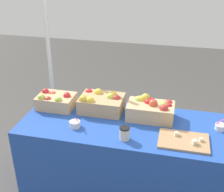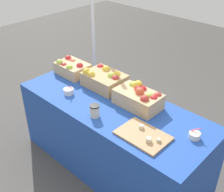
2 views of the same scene
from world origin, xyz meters
The scene contains 10 objects.
ground_plane centered at (0.00, 0.00, 0.00)m, with size 10.00×10.00×0.00m, color #474442.
table centered at (0.00, 0.00, 0.37)m, with size 1.90×0.76×0.74m, color #234CAD.
apple_crate_left centered at (-0.74, 0.14, 0.81)m, with size 0.35×0.25×0.17m.
apple_crate_middle centered at (-0.29, 0.19, 0.82)m, with size 0.40×0.30×0.19m.
apple_crate_right centered at (0.18, 0.15, 0.83)m, with size 0.42×0.25×0.21m.
cutting_board_front centered at (0.48, -0.17, 0.75)m, with size 0.40×0.27×0.05m.
sample_bowl_near centered at (0.78, 0.09, 0.77)m, with size 0.09×0.09×0.10m.
sample_bowl_mid centered at (-0.44, -0.16, 0.77)m, with size 0.09×0.09×0.10m.
coffee_cup centered at (0.02, -0.24, 0.80)m, with size 0.08×0.08×0.11m.
tent_pole centered at (-1.06, 0.77, 0.98)m, with size 0.04×0.04×1.96m, color white.
Camera 2 is at (1.50, -1.60, 2.18)m, focal length 46.29 mm.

